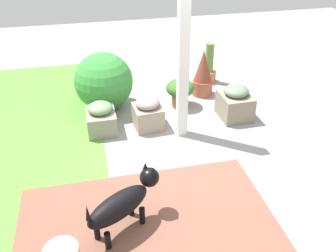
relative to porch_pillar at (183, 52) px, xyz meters
name	(u,v)px	position (x,y,z in m)	size (l,w,h in m)	color
ground_plane	(190,152)	(-0.43, 0.01, -1.11)	(12.00, 12.00, 0.00)	gray
brick_path	(151,236)	(-1.62, 0.72, -1.10)	(1.80, 2.40, 0.02)	brown
porch_pillar	(183,52)	(0.00, 0.00, 0.00)	(0.12, 0.12, 2.22)	white
stone_planter_nearest	(235,103)	(0.25, -0.83, -0.89)	(0.48, 0.42, 0.48)	gray
stone_planter_mid	(148,113)	(0.26, 0.39, -0.90)	(0.42, 0.39, 0.43)	tan
stone_planter_far	(101,118)	(0.31, 1.01, -0.92)	(0.47, 0.38, 0.41)	gray
round_shrub	(104,82)	(0.94, 0.90, -0.70)	(0.83, 0.83, 0.83)	#388E3A
terracotta_pot_spiky	(203,74)	(1.04, -0.61, -0.77)	(0.31, 0.31, 0.72)	#AC563D
terracotta_pot_broad	(180,91)	(0.74, -0.17, -0.86)	(0.41, 0.41, 0.42)	#A85F3C
terracotta_pot_tall	(209,68)	(1.48, -0.86, -0.87)	(0.24, 0.24, 0.66)	#BC7945
dog	(123,202)	(-1.47, 0.92, -0.79)	(0.58, 0.74, 0.55)	black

